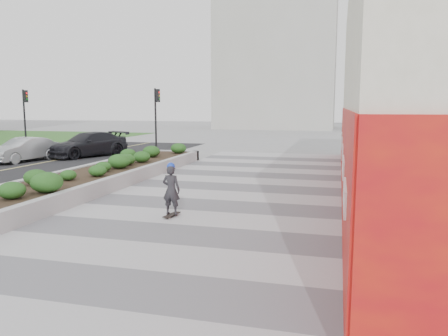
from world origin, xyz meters
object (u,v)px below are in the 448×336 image
(skateboarder, at_px, (171,190))
(car_dark, at_px, (88,144))
(planter, at_px, (90,176))
(traffic_signal_near, at_px, (157,112))
(traffic_signal_far, at_px, (25,111))
(car_silver, at_px, (24,150))

(skateboarder, xyz_separation_m, car_dark, (-10.60, 12.80, -0.03))
(planter, distance_m, traffic_signal_near, 10.90)
(traffic_signal_far, distance_m, skateboarder, 20.94)
(traffic_signal_far, bearing_deg, traffic_signal_near, 3.11)
(planter, height_order, car_dark, car_dark)
(skateboarder, bearing_deg, planter, 150.96)
(car_silver, bearing_deg, traffic_signal_near, 45.46)
(traffic_signal_near, height_order, skateboarder, traffic_signal_near)
(traffic_signal_near, distance_m, car_silver, 7.93)
(traffic_signal_near, relative_size, skateboarder, 2.72)
(traffic_signal_far, bearing_deg, car_silver, -52.97)
(planter, relative_size, skateboarder, 11.64)
(planter, distance_m, car_silver, 9.90)
(car_dark, bearing_deg, car_silver, -100.80)
(planter, relative_size, traffic_signal_near, 4.29)
(traffic_signal_far, relative_size, skateboarder, 2.72)
(traffic_signal_far, xyz_separation_m, car_silver, (3.04, -4.03, -2.09))
(planter, height_order, skateboarder, skateboarder)
(planter, relative_size, traffic_signal_far, 4.29)
(traffic_signal_near, height_order, car_silver, traffic_signal_near)
(traffic_signal_far, distance_m, car_silver, 5.46)
(planter, xyz_separation_m, traffic_signal_far, (-10.93, 10.00, 2.34))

